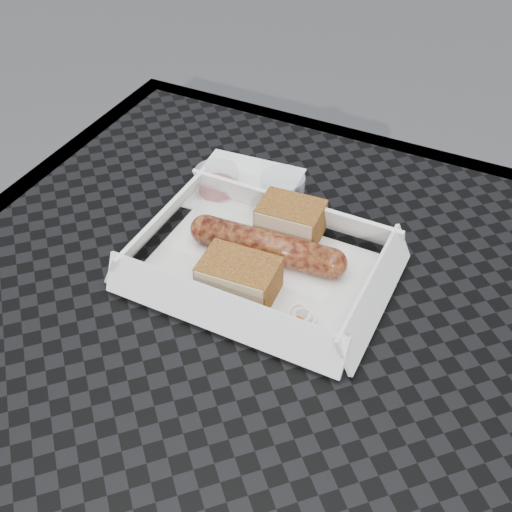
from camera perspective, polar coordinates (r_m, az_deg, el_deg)
The scene contains 9 objects.
patio_table at distance 0.62m, azimuth 2.35°, elevation -14.36°, with size 0.80×0.80×0.74m.
food_tray at distance 0.64m, azimuth 0.40°, elevation -1.30°, with size 0.22×0.15×0.00m, color white.
bratwurst at distance 0.64m, azimuth 0.95°, elevation 0.90°, with size 0.17×0.04×0.03m.
bread_near at distance 0.67m, azimuth 3.09°, elevation 3.15°, with size 0.06×0.05×0.04m, color brown.
bread_far at distance 0.61m, azimuth -1.51°, elevation -1.91°, with size 0.07×0.05×0.04m, color brown.
veg_garnish at distance 0.59m, azimuth 3.40°, elevation -6.16°, with size 0.03×0.03×0.00m.
napkin at distance 0.75m, azimuth -1.28°, elevation 6.22°, with size 0.12×0.12×0.00m, color white.
condiment_cup_sauce at distance 0.74m, azimuth -3.51°, elevation 6.62°, with size 0.05×0.05×0.03m, color maroon.
condiment_cup_empty at distance 0.73m, azimuth 2.38°, elevation 6.09°, with size 0.05×0.05×0.03m, color silver.
Camera 1 is at (0.13, -0.32, 1.19)m, focal length 45.00 mm.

